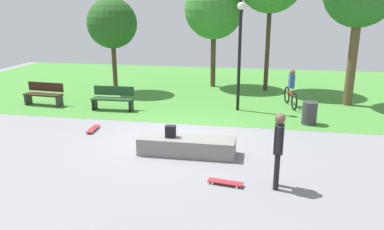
{
  "coord_description": "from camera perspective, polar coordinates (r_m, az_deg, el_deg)",
  "views": [
    {
      "loc": [
        2.42,
        -10.47,
        3.87
      ],
      "look_at": [
        0.57,
        -0.34,
        0.88
      ],
      "focal_mm": 35.11,
      "sensor_mm": 36.0,
      "label": 1
    }
  ],
  "objects": [
    {
      "name": "ground_plane",
      "position": [
        11.42,
        -2.54,
        -3.66
      ],
      "size": [
        28.0,
        28.0,
        0.0
      ],
      "primitive_type": "plane",
      "color": "gray"
    },
    {
      "name": "grass_lawn",
      "position": [
        18.79,
        2.71,
        4.27
      ],
      "size": [
        26.6,
        12.49,
        0.01
      ],
      "primitive_type": "cube",
      "color": "#478C38",
      "rests_on": "ground_plane"
    },
    {
      "name": "skateboard_by_ledge",
      "position": [
        8.61,
        5.1,
        -10.13
      ],
      "size": [
        0.82,
        0.32,
        0.08
      ],
      "color": "#A5262D",
      "rests_on": "ground_plane"
    },
    {
      "name": "cyclist_on_bicycle",
      "position": [
        15.52,
        14.8,
        3.58
      ],
      "size": [
        0.41,
        1.8,
        1.52
      ],
      "color": "black",
      "rests_on": "ground_plane"
    },
    {
      "name": "park_bench_center_lawn",
      "position": [
        16.35,
        -21.55,
        3.06
      ],
      "size": [
        1.64,
        0.61,
        0.91
      ],
      "color": "#331E14",
      "rests_on": "ground_plane"
    },
    {
      "name": "tree_leaning_ash",
      "position": [
        17.72,
        -12.05,
        13.42
      ],
      "size": [
        2.25,
        2.25,
        4.27
      ],
      "color": "#4C3823",
      "rests_on": "grass_lawn"
    },
    {
      "name": "park_bench_near_lamppost",
      "position": [
        14.81,
        -11.91,
        2.58
      ],
      "size": [
        1.61,
        0.52,
        0.91
      ],
      "color": "#1E4223",
      "rests_on": "ground_plane"
    },
    {
      "name": "trash_bin",
      "position": [
        13.35,
        17.42,
        0.28
      ],
      "size": [
        0.5,
        0.5,
        0.77
      ],
      "primitive_type": "cylinder",
      "color": "#333338",
      "rests_on": "ground_plane"
    },
    {
      "name": "lamp_post",
      "position": [
        14.24,
        7.26,
        10.35
      ],
      "size": [
        0.28,
        0.28,
        4.03
      ],
      "color": "black",
      "rests_on": "ground_plane"
    },
    {
      "name": "tree_slender_maple",
      "position": [
        18.59,
        3.34,
        15.67
      ],
      "size": [
        2.81,
        2.81,
        5.15
      ],
      "color": "#4C3823",
      "rests_on": "grass_lawn"
    },
    {
      "name": "backpack_on_ledge",
      "position": [
        10.15,
        -3.28,
        -2.49
      ],
      "size": [
        0.3,
        0.23,
        0.32
      ],
      "primitive_type": "cube",
      "rotation": [
        0.0,
        0.0,
        0.11
      ],
      "color": "black",
      "rests_on": "concrete_ledge"
    },
    {
      "name": "skateboard_spare",
      "position": [
        12.55,
        -14.79,
        -2.04
      ],
      "size": [
        0.26,
        0.81,
        0.08
      ],
      "color": "#A5262D",
      "rests_on": "ground_plane"
    },
    {
      "name": "skater_performing_trick",
      "position": [
        8.31,
        13.0,
        -4.46
      ],
      "size": [
        0.23,
        0.43,
        1.71
      ],
      "color": "black",
      "rests_on": "ground_plane"
    },
    {
      "name": "concrete_ledge",
      "position": [
        10.21,
        -0.79,
        -4.71
      ],
      "size": [
        2.61,
        0.78,
        0.47
      ],
      "primitive_type": "cube",
      "color": "gray",
      "rests_on": "ground_plane"
    }
  ]
}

